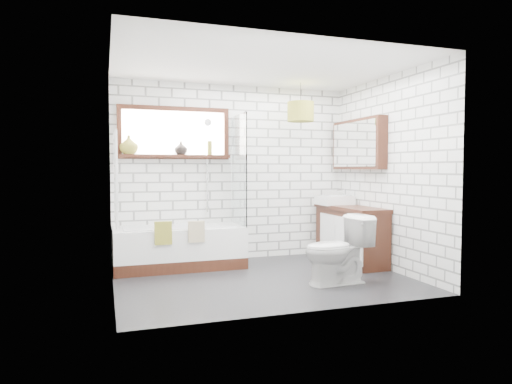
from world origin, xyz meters
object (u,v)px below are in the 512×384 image
object	(u,v)px
basin	(335,200)
pendant	(301,112)
vanity	(350,234)
bathtub	(179,247)
toilet	(337,250)

from	to	relation	value
basin	pendant	world-z (taller)	pendant
vanity	basin	xyz separation A→B (m)	(-0.06, 0.36, 0.46)
bathtub	pendant	xyz separation A→B (m)	(1.68, -0.12, 1.83)
bathtub	basin	bearing A→B (deg)	-0.72
basin	pendant	bearing A→B (deg)	-171.52
bathtub	pendant	world-z (taller)	pendant
bathtub	toilet	bearing A→B (deg)	-41.87
vanity	basin	distance (m)	0.59
vanity	pendant	size ratio (longest dim) A/B	3.71
basin	toilet	xyz separation A→B (m)	(-0.70, -1.38, -0.46)
toilet	pendant	distance (m)	2.15
bathtub	toilet	world-z (taller)	toilet
vanity	basin	size ratio (longest dim) A/B	2.96
basin	bathtub	bearing A→B (deg)	179.28
bathtub	toilet	distance (m)	2.11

